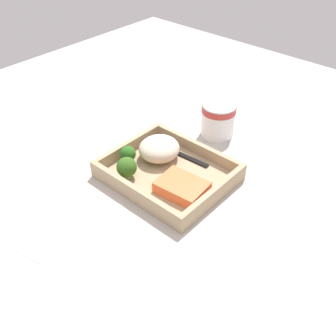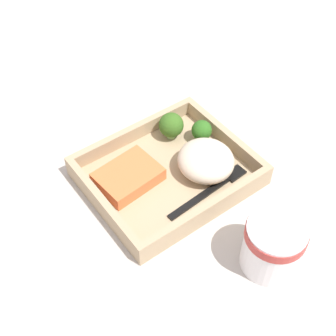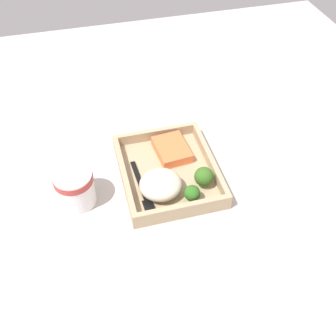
# 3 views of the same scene
# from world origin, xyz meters

# --- Properties ---
(ground_plane) EXTENTS (1.60, 1.60, 0.02)m
(ground_plane) POSITION_xyz_m (0.00, 0.00, -0.01)
(ground_plane) COLOR #B8B1A9
(takeout_tray) EXTENTS (0.26, 0.22, 0.01)m
(takeout_tray) POSITION_xyz_m (0.00, 0.00, 0.01)
(takeout_tray) COLOR tan
(takeout_tray) RESTS_ON ground_plane
(tray_rim) EXTENTS (0.26, 0.22, 0.03)m
(tray_rim) POSITION_xyz_m (0.00, 0.00, 0.03)
(tray_rim) COLOR tan
(tray_rim) RESTS_ON takeout_tray
(salmon_fillet) EXTENTS (0.11, 0.08, 0.02)m
(salmon_fillet) POSITION_xyz_m (-0.06, 0.03, 0.02)
(salmon_fillet) COLOR orange
(salmon_fillet) RESTS_ON takeout_tray
(mashed_potatoes) EXTENTS (0.09, 0.10, 0.05)m
(mashed_potatoes) POSITION_xyz_m (0.05, -0.03, 0.04)
(mashed_potatoes) COLOR beige
(mashed_potatoes) RESTS_ON takeout_tray
(broccoli_floret_1) EXTENTS (0.04, 0.04, 0.05)m
(broccoli_floret_1) POSITION_xyz_m (0.06, 0.07, 0.04)
(broccoli_floret_1) COLOR #7DA966
(broccoli_floret_1) RESTS_ON takeout_tray
(broccoli_floret_2) EXTENTS (0.04, 0.04, 0.04)m
(broccoli_floret_2) POSITION_xyz_m (0.09, 0.03, 0.03)
(broccoli_floret_2) COLOR #8AAF5B
(broccoli_floret_2) RESTS_ON takeout_tray
(fork) EXTENTS (0.16, 0.03, 0.00)m
(fork) POSITION_xyz_m (0.04, -0.07, 0.01)
(fork) COLOR black
(fork) RESTS_ON takeout_tray
(paper_cup) EXTENTS (0.08, 0.08, 0.09)m
(paper_cup) POSITION_xyz_m (0.02, -0.21, 0.05)
(paper_cup) COLOR white
(paper_cup) RESTS_ON ground_plane
(receipt_slip) EXTENTS (0.11, 0.17, 0.00)m
(receipt_slip) POSITION_xyz_m (0.06, 0.26, 0.00)
(receipt_slip) COLOR white
(receipt_slip) RESTS_ON ground_plane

